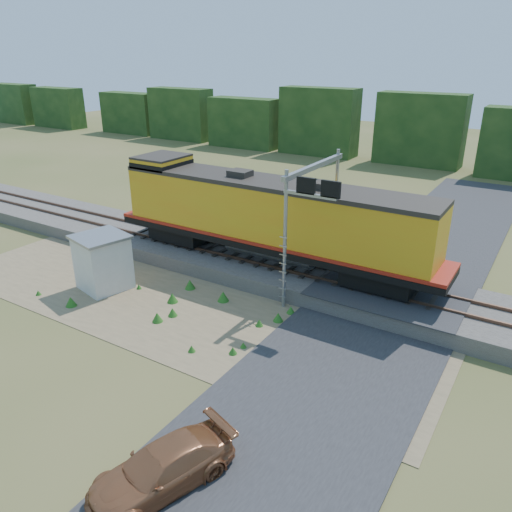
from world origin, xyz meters
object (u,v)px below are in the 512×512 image
Objects in this scene: car at (162,468)px; shed at (103,262)px; locomotive at (266,216)px; signal_gantry at (314,196)px.

shed is at bearing 163.23° from car.
signal_gantry is (3.02, -0.65, 1.68)m from locomotive.
locomotive is at bearing 57.15° from shed.
shed is 11.14m from signal_gantry.
locomotive is 8.71m from shed.
locomotive reaches higher than shed.
shed is (-6.16, -5.85, -1.90)m from locomotive.
signal_gantry reaches higher than locomotive.
signal_gantry is (9.18, 5.20, 3.58)m from shed.
signal_gantry is at bearing 117.53° from car.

